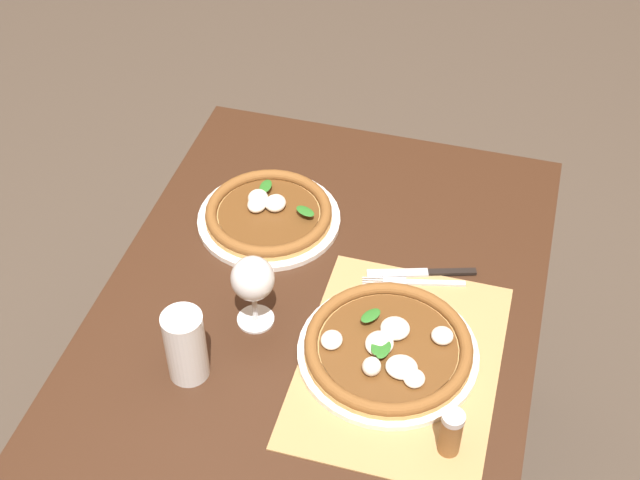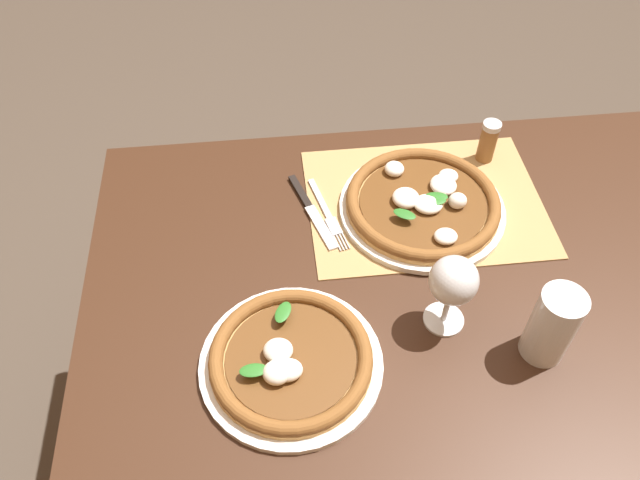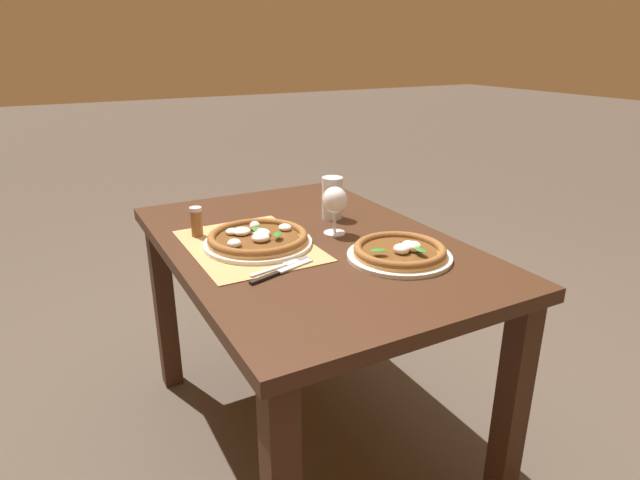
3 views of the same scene
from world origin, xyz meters
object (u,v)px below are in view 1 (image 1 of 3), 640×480
(pizza_far, at_px, (269,214))
(fork, at_px, (413,282))
(pepper_shaker, at_px, (451,433))
(pizza_near, at_px, (388,348))
(wine_glass, at_px, (253,281))
(knife, at_px, (421,273))
(pint_glass, at_px, (186,347))

(pizza_far, height_order, fork, pizza_far)
(pizza_far, bearing_deg, pepper_shaker, -134.76)
(pizza_near, bearing_deg, wine_glass, 85.94)
(pizza_far, height_order, wine_glass, wine_glass)
(fork, xyz_separation_m, knife, (0.03, -0.01, 0.00))
(fork, bearing_deg, pint_glass, 132.89)
(wine_glass, bearing_deg, pepper_shaker, -114.95)
(pizza_near, relative_size, pepper_shaker, 3.37)
(pizza_far, height_order, pint_glass, pint_glass)
(pizza_near, distance_m, fork, 0.19)
(pizza_far, xyz_separation_m, wine_glass, (-0.27, -0.06, 0.09))
(fork, relative_size, pepper_shaker, 2.05)
(pizza_near, bearing_deg, knife, -5.07)
(pizza_far, relative_size, pint_glass, 2.06)
(pizza_near, xyz_separation_m, pepper_shaker, (-0.17, -0.14, 0.03))
(pint_glass, xyz_separation_m, knife, (0.35, -0.35, -0.06))
(wine_glass, bearing_deg, knife, -54.17)
(knife, bearing_deg, pizza_far, 78.57)
(knife, distance_m, pepper_shaker, 0.40)
(fork, distance_m, pepper_shaker, 0.38)
(pizza_far, xyz_separation_m, knife, (-0.07, -0.34, -0.01))
(wine_glass, height_order, pint_glass, wine_glass)
(pizza_near, height_order, pepper_shaker, pepper_shaker)
(wine_glass, height_order, knife, wine_glass)
(fork, bearing_deg, pepper_shaker, -159.97)
(pizza_near, bearing_deg, pint_glass, 111.13)
(knife, bearing_deg, fork, 160.39)
(pint_glass, distance_m, pepper_shaker, 0.47)
(pizza_near, relative_size, pizza_far, 1.09)
(wine_glass, relative_size, fork, 0.78)
(wine_glass, xyz_separation_m, fork, (0.17, -0.27, -0.10))
(wine_glass, bearing_deg, fork, -57.44)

